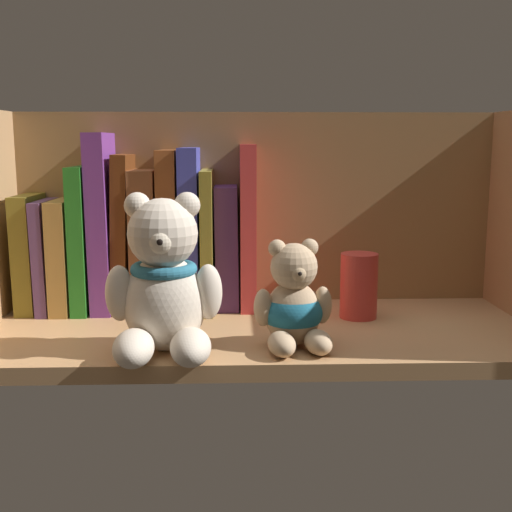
% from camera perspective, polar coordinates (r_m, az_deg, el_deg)
% --- Properties ---
extents(shelf_board, '(0.70, 0.29, 0.02)m').
position_cam_1_polar(shelf_board, '(0.85, 0.36, -6.86)').
color(shelf_board, tan).
rests_on(shelf_board, ground).
extents(shelf_back_panel, '(0.72, 0.01, 0.30)m').
position_cam_1_polar(shelf_back_panel, '(0.98, 0.00, 3.64)').
color(shelf_back_panel, olive).
rests_on(shelf_back_panel, ground).
extents(book_0, '(0.03, 0.12, 0.16)m').
position_cam_1_polar(book_0, '(0.99, -18.91, 0.37)').
color(book_0, brown).
rests_on(book_0, shelf_board).
extents(book_1, '(0.02, 0.13, 0.16)m').
position_cam_1_polar(book_1, '(0.98, -17.53, 0.17)').
color(book_1, '#533561').
rests_on(book_1, shelf_board).
extents(book_2, '(0.03, 0.14, 0.16)m').
position_cam_1_polar(book_2, '(0.97, -16.16, 0.20)').
color(book_2, olive).
rests_on(book_2, shelf_board).
extents(book_3, '(0.02, 0.13, 0.20)m').
position_cam_1_polar(book_3, '(0.96, -14.66, 1.56)').
color(book_3, '#237521').
rests_on(book_3, shelf_board).
extents(book_4, '(0.03, 0.13, 0.25)m').
position_cam_1_polar(book_4, '(0.95, -13.09, 2.93)').
color(book_4, '#6E328B').
rests_on(book_4, shelf_board).
extents(book_5, '(0.03, 0.11, 0.22)m').
position_cam_1_polar(book_5, '(0.95, -11.44, 2.08)').
color(book_5, '#5B2A0F').
rests_on(book_5, shelf_board).
extents(book_6, '(0.04, 0.11, 0.20)m').
position_cam_1_polar(book_6, '(0.95, -9.55, 1.46)').
color(book_6, brown).
rests_on(book_6, shelf_board).
extents(book_7, '(0.03, 0.12, 0.23)m').
position_cam_1_polar(book_7, '(0.94, -7.52, 2.30)').
color(book_7, brown).
rests_on(book_7, shelf_board).
extents(book_8, '(0.03, 0.13, 0.23)m').
position_cam_1_polar(book_8, '(0.94, -5.72, 2.41)').
color(book_8, '#3B40A8').
rests_on(book_8, shelf_board).
extents(book_9, '(0.02, 0.15, 0.20)m').
position_cam_1_polar(book_9, '(0.94, -4.22, 1.50)').
color(book_9, olive).
rests_on(book_9, shelf_board).
extents(book_10, '(0.03, 0.09, 0.18)m').
position_cam_1_polar(book_10, '(0.94, -2.56, 0.81)').
color(book_10, '#4B255C').
rests_on(book_10, shelf_board).
extents(book_11, '(0.02, 0.10, 0.23)m').
position_cam_1_polar(book_11, '(0.94, -0.73, 2.59)').
color(book_11, '#CF3737').
rests_on(book_11, shelf_board).
extents(teddy_bear_larger, '(0.13, 0.13, 0.18)m').
position_cam_1_polar(teddy_bear_larger, '(0.74, -8.08, -2.60)').
color(teddy_bear_larger, beige).
rests_on(teddy_bear_larger, shelf_board).
extents(teddy_bear_smaller, '(0.09, 0.10, 0.13)m').
position_cam_1_polar(teddy_bear_smaller, '(0.76, 3.32, -4.31)').
color(teddy_bear_smaller, tan).
rests_on(teddy_bear_smaller, shelf_board).
extents(pillar_candle, '(0.05, 0.05, 0.09)m').
position_cam_1_polar(pillar_candle, '(0.90, 8.97, -2.58)').
color(pillar_candle, '#C63833').
rests_on(pillar_candle, shelf_board).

